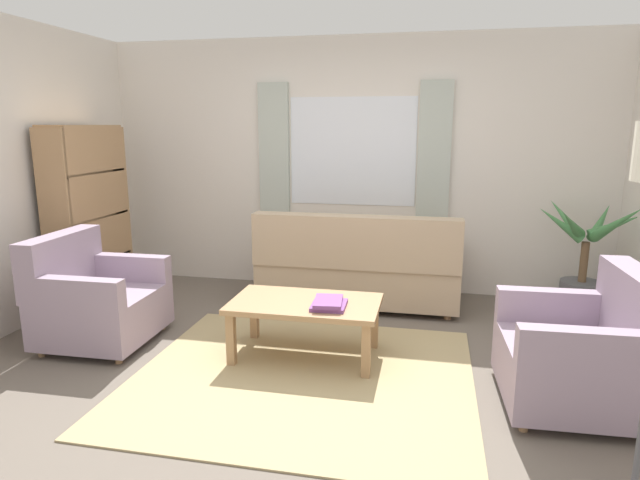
{
  "coord_description": "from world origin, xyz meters",
  "views": [
    {
      "loc": [
        0.83,
        -3.34,
        1.72
      ],
      "look_at": [
        -0.02,
        0.7,
        0.83
      ],
      "focal_mm": 30.08,
      "sensor_mm": 36.0,
      "label": 1
    }
  ],
  "objects": [
    {
      "name": "ground_plane",
      "position": [
        0.0,
        0.0,
        0.0
      ],
      "size": [
        6.24,
        6.24,
        0.0
      ],
      "primitive_type": "plane",
      "color": "#6B6056"
    },
    {
      "name": "wall_back",
      "position": [
        0.0,
        2.26,
        1.3
      ],
      "size": [
        5.32,
        0.12,
        2.6
      ],
      "primitive_type": "cube",
      "color": "silver",
      "rests_on": "ground_plane"
    },
    {
      "name": "window_with_curtains",
      "position": [
        0.0,
        2.18,
        1.45
      ],
      "size": [
        1.98,
        0.07,
        1.4
      ],
      "color": "white"
    },
    {
      "name": "area_rug",
      "position": [
        0.0,
        0.0,
        0.01
      ],
      "size": [
        2.32,
        2.09,
        0.01
      ],
      "primitive_type": "cube",
      "color": "tan",
      "rests_on": "ground_plane"
    },
    {
      "name": "couch",
      "position": [
        0.16,
        1.62,
        0.37
      ],
      "size": [
        1.9,
        0.82,
        0.92
      ],
      "rotation": [
        0.0,
        0.0,
        3.14
      ],
      "color": "tan",
      "rests_on": "ground_plane"
    },
    {
      "name": "armchair_left",
      "position": [
        -1.77,
        0.28,
        0.35
      ],
      "size": [
        0.84,
        0.86,
        0.88
      ],
      "rotation": [
        0.0,
        0.0,
        1.59
      ],
      "color": "#998499",
      "rests_on": "ground_plane"
    },
    {
      "name": "armchair_right",
      "position": [
        1.77,
        -0.03,
        0.35
      ],
      "size": [
        0.85,
        0.87,
        0.88
      ],
      "rotation": [
        0.0,
        0.0,
        -1.53
      ],
      "color": "#998499",
      "rests_on": "ground_plane"
    },
    {
      "name": "coffee_table",
      "position": [
        -0.06,
        0.34,
        0.38
      ],
      "size": [
        1.1,
        0.64,
        0.44
      ],
      "color": "#A87F56",
      "rests_on": "ground_plane"
    },
    {
      "name": "book_stack_on_table",
      "position": [
        0.13,
        0.25,
        0.47
      ],
      "size": [
        0.25,
        0.31,
        0.06
      ],
      "color": "#7F478C",
      "rests_on": "coffee_table"
    },
    {
      "name": "potted_plant",
      "position": [
        2.2,
        1.73,
        0.46
      ],
      "size": [
        0.91,
        1.04,
        1.15
      ],
      "color": "#56565B",
      "rests_on": "ground_plane"
    },
    {
      "name": "bookshelf",
      "position": [
        -2.35,
        1.17,
        0.88
      ],
      "size": [
        0.3,
        0.94,
        1.72
      ],
      "rotation": [
        0.0,
        0.0,
        -1.57
      ],
      "color": "#A87F56",
      "rests_on": "ground_plane"
    }
  ]
}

